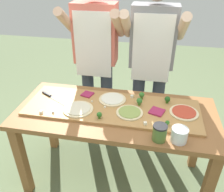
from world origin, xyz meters
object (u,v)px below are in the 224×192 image
at_px(pizza_whole_pesto_green, 130,112).
at_px(cheese_crumble_b, 92,101).
at_px(broccoli_floret_front_right, 99,115).
at_px(sauce_jar, 160,133).
at_px(broccoli_floret_front_mid, 167,123).
at_px(cook_right, 152,56).
at_px(cheese_crumble_a, 105,107).
at_px(chefs_knife, 51,96).
at_px(broccoli_floret_front_left, 167,99).
at_px(cook_left, 96,52).
at_px(pizza_whole_cheese_artichoke, 78,109).
at_px(broccoli_floret_back_mid, 139,101).
at_px(cheese_crumble_d, 53,112).
at_px(pizza_slice_center, 87,94).
at_px(cheese_crumble_e, 132,96).
at_px(broccoli_floret_center_left, 142,95).
at_px(cheese_crumble_c, 145,123).
at_px(pizza_slice_near_right, 157,111).
at_px(pizza_whole_tomato_red, 184,112).
at_px(flour_cup, 179,136).
at_px(pizza_whole_white_garlic, 112,99).
at_px(prep_table, 115,122).
at_px(cheese_crumble_f, 41,112).

bearing_deg(pizza_whole_pesto_green, cheese_crumble_b, 163.04).
height_order(broccoli_floret_front_right, sauce_jar, sauce_jar).
bearing_deg(broccoli_floret_front_mid, cook_right, 102.42).
relative_size(pizza_whole_pesto_green, cheese_crumble_a, 15.57).
bearing_deg(chefs_knife, broccoli_floret_front_right, -24.55).
bearing_deg(broccoli_floret_front_left, cook_left, 148.56).
height_order(pizza_whole_cheese_artichoke, broccoli_floret_back_mid, broccoli_floret_back_mid).
xyz_separation_m(cheese_crumble_b, sauce_jar, (0.55, -0.33, 0.03)).
bearing_deg(broccoli_floret_back_mid, cheese_crumble_d, -159.69).
height_order(pizza_slice_center, cheese_crumble_e, cheese_crumble_e).
bearing_deg(broccoli_floret_center_left, cheese_crumble_c, -81.16).
distance_m(pizza_slice_near_right, broccoli_floret_center_left, 0.22).
bearing_deg(pizza_slice_near_right, pizza_whole_tomato_red, 7.26).
relative_size(pizza_whole_pesto_green, pizza_slice_center, 2.31).
height_order(cheese_crumble_a, cheese_crumble_d, cheese_crumble_d).
bearing_deg(flour_cup, broccoli_floret_back_mid, 129.45).
height_order(pizza_whole_white_garlic, broccoli_floret_front_left, broccoli_floret_front_left).
height_order(prep_table, pizza_whole_tomato_red, pizza_whole_tomato_red).
distance_m(cheese_crumble_a, cheese_crumble_c, 0.36).
bearing_deg(broccoli_floret_front_right, pizza_whole_cheese_artichoke, 157.52).
bearing_deg(cheese_crumble_f, cheese_crumble_a, 18.93).
distance_m(chefs_knife, broccoli_floret_front_right, 0.52).
height_order(cheese_crumble_e, cook_right, cook_right).
xyz_separation_m(pizza_whole_tomato_red, cheese_crumble_a, (-0.60, -0.05, -0.00)).
height_order(broccoli_floret_front_left, cheese_crumble_e, broccoli_floret_front_left).
distance_m(cheese_crumble_b, cheese_crumble_c, 0.50).
bearing_deg(cheese_crumble_c, pizza_slice_center, 148.19).
height_order(pizza_whole_cheese_artichoke, cheese_crumble_e, cheese_crumble_e).
relative_size(cheese_crumble_a, cheese_crumble_b, 1.06).
height_order(chefs_knife, cheese_crumble_e, cheese_crumble_e).
xyz_separation_m(pizza_whole_tomato_red, cheese_crumble_c, (-0.28, -0.20, 0.00)).
distance_m(pizza_whole_pesto_green, flour_cup, 0.42).
bearing_deg(broccoli_floret_center_left, cheese_crumble_a, -143.70).
bearing_deg(pizza_slice_near_right, cook_left, 137.09).
distance_m(cheese_crumble_b, cheese_crumble_d, 0.32).
relative_size(pizza_whole_pesto_green, flour_cup, 1.88).
bearing_deg(pizza_whole_tomato_red, sauce_jar, -119.77).
distance_m(pizza_slice_near_right, broccoli_floret_back_mid, 0.16).
bearing_deg(pizza_whole_tomato_red, cheese_crumble_b, 178.45).
bearing_deg(cook_left, cheese_crumble_d, -102.08).
distance_m(cheese_crumble_d, sauce_jar, 0.81).
bearing_deg(cheese_crumble_f, cheese_crumble_c, 0.58).
bearing_deg(cook_left, cheese_crumble_b, -79.99).
height_order(cheese_crumble_b, cheese_crumble_c, cheese_crumble_c).
height_order(broccoli_floret_back_mid, broccoli_floret_front_left, broccoli_floret_back_mid).
relative_size(pizza_whole_cheese_artichoke, cheese_crumble_d, 15.76).
bearing_deg(broccoli_floret_front_mid, cheese_crumble_a, 164.39).
bearing_deg(flour_cup, broccoli_floret_center_left, 121.60).
relative_size(chefs_knife, sauce_jar, 2.43).
xyz_separation_m(broccoli_floret_front_left, flour_cup, (0.07, -0.42, -0.01)).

